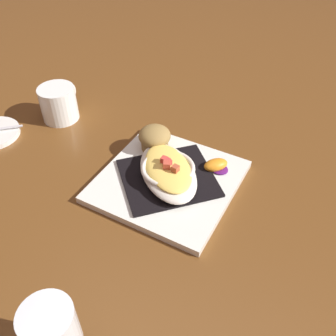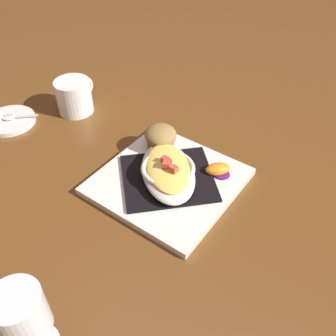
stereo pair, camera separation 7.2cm
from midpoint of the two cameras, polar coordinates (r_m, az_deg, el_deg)
ground_plane at (r=0.80m, az=-2.58°, el=-2.50°), size 2.60×2.60×0.00m
square_plate at (r=0.79m, az=-2.60°, el=-2.11°), size 0.32×0.32×0.02m
folded_napkin at (r=0.79m, az=-2.62°, el=-1.57°), size 0.24×0.25×0.01m
gratin_dish at (r=0.77m, az=-2.67°, el=-0.44°), size 0.21×0.19×0.05m
muffin at (r=0.85m, az=-4.46°, el=4.42°), size 0.07×0.07×0.05m
orange_garnish at (r=0.80m, az=4.71°, el=0.27°), size 0.06×0.07×0.02m
coffee_mug at (r=1.01m, az=-18.00°, el=8.92°), size 0.12×0.09×0.09m
stemmed_glass at (r=0.55m, az=-20.92°, el=-22.24°), size 0.07×0.07×0.14m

